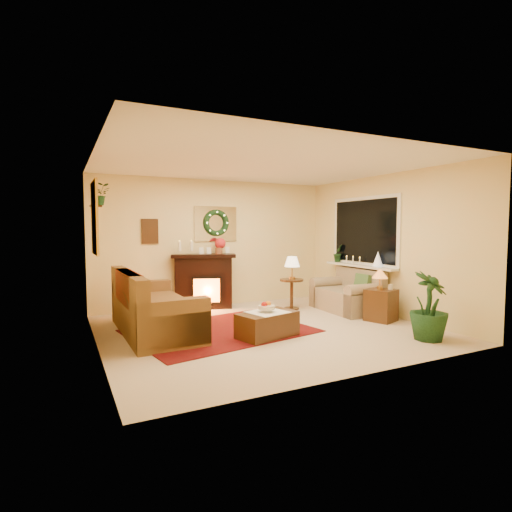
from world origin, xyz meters
name	(u,v)px	position (x,y,z in m)	size (l,w,h in m)	color
floor	(266,329)	(0.00, 0.00, 0.00)	(5.00, 5.00, 0.00)	beige
ceiling	(266,164)	(0.00, 0.00, 2.60)	(5.00, 5.00, 0.00)	white
wall_back	(216,243)	(0.00, 2.25, 1.30)	(5.00, 5.00, 0.00)	#EFD88C
wall_front	(363,257)	(0.00, -2.25, 1.30)	(5.00, 5.00, 0.00)	#EFD88C
wall_left	(96,252)	(-2.50, 0.00, 1.30)	(4.50, 4.50, 0.00)	#EFD88C
wall_right	(385,245)	(2.50, 0.00, 1.30)	(4.50, 4.50, 0.00)	#EFD88C
area_rug	(220,331)	(-0.70, 0.20, 0.01)	(2.65, 1.98, 0.01)	#43060B
sofa	(155,305)	(-1.62, 0.58, 0.43)	(0.98, 2.23, 0.96)	#3D1E13
red_throw	(149,302)	(-1.69, 0.71, 0.46)	(0.77, 1.24, 0.02)	red
fireplace	(203,281)	(-0.34, 2.04, 0.55)	(1.12, 0.35, 1.02)	black
poinsettia	(220,243)	(0.02, 2.04, 1.30)	(0.22, 0.22, 0.22)	red
mantel_candle_a	(180,246)	(-0.83, 2.01, 1.26)	(0.06, 0.06, 0.19)	white
mantel_candle_b	(191,246)	(-0.59, 2.02, 1.26)	(0.06, 0.06, 0.19)	white
mantel_mirror	(216,224)	(0.00, 2.23, 1.70)	(0.92, 0.02, 0.72)	white
wreath	(216,223)	(0.00, 2.19, 1.72)	(0.55, 0.55, 0.11)	#194719
wall_art	(150,231)	(-1.35, 2.23, 1.55)	(0.32, 0.03, 0.48)	#381E11
gold_mirror	(94,218)	(-2.48, 0.30, 1.75)	(0.03, 0.84, 1.00)	gold
hanging_plant	(100,205)	(-2.34, 1.05, 1.97)	(0.33, 0.28, 0.36)	#194719
loveseat	(346,289)	(2.06, 0.56, 0.42)	(0.81, 1.41, 0.81)	gray
window_frame	(364,231)	(2.48, 0.55, 1.55)	(0.03, 1.86, 1.36)	white
window_glass	(364,231)	(2.47, 0.55, 1.55)	(0.02, 1.70, 1.22)	black
window_sill	(360,266)	(2.38, 0.55, 0.87)	(0.22, 1.86, 0.04)	white
mini_tree	(378,259)	(2.41, 0.08, 1.04)	(0.18, 0.18, 0.28)	white
sill_plant	(338,253)	(2.41, 1.27, 1.08)	(0.27, 0.22, 0.50)	#245A24
side_table_round	(292,293)	(1.19, 1.16, 0.33)	(0.46, 0.46, 0.60)	#302012
lamp_cream	(292,265)	(1.17, 1.12, 0.88)	(0.30, 0.30, 0.46)	beige
end_table_square	(381,305)	(2.07, -0.38, 0.27)	(0.45, 0.45, 0.55)	#361D17
lamp_tiffany	(380,278)	(2.04, -0.36, 0.74)	(0.27, 0.27, 0.40)	orange
coffee_table	(267,323)	(-0.20, -0.44, 0.21)	(0.88, 0.49, 0.37)	#391E0F
fruit_bowl	(267,307)	(-0.22, -0.44, 0.45)	(0.25, 0.25, 0.06)	white
floor_palm	(429,309)	(1.82, -1.59, 0.45)	(1.65, 1.65, 2.94)	black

